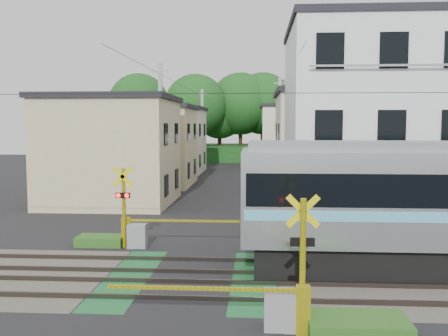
# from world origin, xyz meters

# --- Properties ---
(ground) EXTENTS (120.00, 120.00, 0.00)m
(ground) POSITION_xyz_m (0.00, 0.00, 0.00)
(ground) COLOR black
(track_bed) EXTENTS (120.00, 120.00, 0.14)m
(track_bed) POSITION_xyz_m (0.00, 0.00, 0.04)
(track_bed) COLOR #47423A
(track_bed) RESTS_ON ground
(crossing_signal_near) EXTENTS (4.74, 0.65, 3.09)m
(crossing_signal_near) POSITION_xyz_m (2.59, -3.65, 0.71)
(crossing_signal_near) COLOR yellow
(crossing_signal_near) RESTS_ON ground
(crossing_signal_far) EXTENTS (4.74, 0.65, 3.09)m
(crossing_signal_far) POSITION_xyz_m (-2.59, 3.65, 0.71)
(crossing_signal_far) COLOR yellow
(crossing_signal_far) RESTS_ON ground
(apartment_block) EXTENTS (10.20, 8.36, 9.30)m
(apartment_block) POSITION_xyz_m (8.50, 9.49, 4.66)
(apartment_block) COLOR white
(apartment_block) RESTS_ON ground
(houses_row) EXTENTS (22.07, 31.35, 6.80)m
(houses_row) POSITION_xyz_m (0.25, 25.92, 3.24)
(houses_row) COLOR #CBBB8F
(houses_row) RESTS_ON ground
(tree_hill) EXTENTS (40.00, 13.62, 11.25)m
(tree_hill) POSITION_xyz_m (-0.72, 48.92, 5.55)
(tree_hill) COLOR #1A4C19
(tree_hill) RESTS_ON ground
(catenary) EXTENTS (60.00, 5.04, 7.00)m
(catenary) POSITION_xyz_m (6.00, 0.03, 3.70)
(catenary) COLOR #2D2D33
(catenary) RESTS_ON ground
(utility_poles) EXTENTS (7.90, 42.00, 8.00)m
(utility_poles) POSITION_xyz_m (-1.05, 23.01, 4.08)
(utility_poles) COLOR #A5A5A0
(utility_poles) RESTS_ON ground
(pedestrian) EXTENTS (0.65, 0.47, 1.66)m
(pedestrian) POSITION_xyz_m (1.88, 35.14, 0.83)
(pedestrian) COLOR black
(pedestrian) RESTS_ON ground
(weed_patches) EXTENTS (10.25, 8.80, 0.40)m
(weed_patches) POSITION_xyz_m (1.76, -0.09, 0.18)
(weed_patches) COLOR #2D5E1E
(weed_patches) RESTS_ON ground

